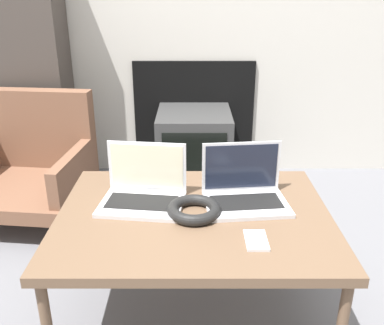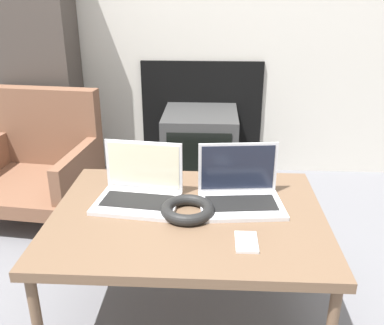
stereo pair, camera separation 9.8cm
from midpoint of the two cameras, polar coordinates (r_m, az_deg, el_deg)
table at (r=1.65m, az=1.17°, el=-7.78°), size 1.03×0.79×0.46m
laptop_left at (r=1.71m, az=-5.39°, el=-3.56°), size 0.35×0.27×0.22m
laptop_right at (r=1.70m, az=8.04°, el=-3.85°), size 0.34×0.27×0.22m
headphones at (r=1.61m, az=1.32°, el=-6.33°), size 0.20×0.20×0.04m
phone at (r=1.47m, az=9.20°, el=-10.45°), size 0.07×0.12×0.01m
tv at (r=2.84m, az=2.09°, el=1.72°), size 0.47×0.51×0.51m
armchair at (r=2.69m, az=-18.76°, el=0.54°), size 0.72×0.72×0.70m
bookshelf at (r=3.08m, az=-22.29°, el=12.28°), size 0.86×0.32×1.60m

